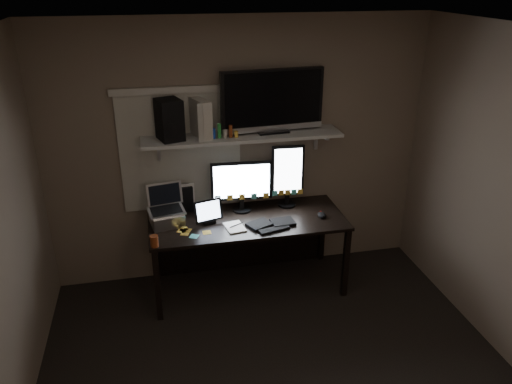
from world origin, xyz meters
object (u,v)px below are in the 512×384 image
object	(u,v)px
tablet	(208,212)
game_console	(201,118)
monitor_portrait	(288,176)
keyboard	(271,223)
mouse	(322,215)
monitor_landscape	(242,186)
desk	(245,230)
tv	(272,101)
laptop	(166,207)
speaker	(169,120)
cup	(154,241)

from	to	relation	value
tablet	game_console	xyz separation A→B (m)	(-0.01, 0.22, 0.80)
monitor_portrait	tablet	size ratio (longest dim) A/B	2.37
keyboard	mouse	size ratio (longest dim) A/B	3.71
monitor_landscape	monitor_portrait	size ratio (longest dim) A/B	0.92
desk	tv	bearing A→B (deg)	21.45
tablet	laptop	bearing A→B (deg)	159.20
monitor_landscape	tablet	bearing A→B (deg)	-146.86
mouse	laptop	xyz separation A→B (m)	(-1.42, 0.14, 0.16)
keyboard	tv	xyz separation A→B (m)	(0.09, 0.39, 1.02)
keyboard	monitor_portrait	bearing A→B (deg)	41.21
mouse	desk	bearing A→B (deg)	168.28
game_console	laptop	bearing A→B (deg)	-172.96
monitor_landscape	game_console	size ratio (longest dim) A/B	1.71
keyboard	laptop	size ratio (longest dim) A/B	1.21
game_console	speaker	bearing A→B (deg)	164.56
monitor_portrait	tablet	bearing A→B (deg)	-161.64
keyboard	speaker	xyz separation A→B (m)	(-0.83, 0.35, 0.91)
mouse	game_console	bearing A→B (deg)	169.12
desk	mouse	bearing A→B (deg)	-17.76
cup	speaker	xyz separation A→B (m)	(0.21, 0.53, 0.88)
desk	tv	size ratio (longest dim) A/B	1.90
desk	monitor_portrait	size ratio (longest dim) A/B	2.89
monitor_landscape	cup	bearing A→B (deg)	-144.41
laptop	desk	bearing A→B (deg)	-4.09
mouse	tablet	size ratio (longest dim) A/B	0.44
monitor_portrait	mouse	bearing A→B (deg)	-48.15
desk	game_console	distance (m)	1.16
desk	monitor_portrait	xyz separation A→B (m)	(0.44, 0.09, 0.49)
tv	speaker	size ratio (longest dim) A/B	2.67
monitor_portrait	mouse	world-z (taller)	monitor_portrait
desk	laptop	world-z (taller)	laptop
tablet	tv	distance (m)	1.14
monitor_landscape	tv	size ratio (longest dim) A/B	0.61
monitor_portrait	speaker	bearing A→B (deg)	-175.97
keyboard	tablet	xyz separation A→B (m)	(-0.55, 0.15, 0.10)
cup	speaker	size ratio (longest dim) A/B	0.28
game_console	mouse	bearing A→B (deg)	-36.69
tv	game_console	size ratio (longest dim) A/B	2.83
game_console	tv	bearing A→B (deg)	-18.88
monitor_portrait	speaker	size ratio (longest dim) A/B	1.76
mouse	speaker	world-z (taller)	speaker
monitor_landscape	keyboard	distance (m)	0.47
laptop	cup	world-z (taller)	laptop
laptop	tv	size ratio (longest dim) A/B	0.38
mouse	tablet	xyz separation A→B (m)	(-1.04, 0.10, 0.09)
tablet	cup	xyz separation A→B (m)	(-0.49, -0.33, -0.07)
monitor_landscape	keyboard	xyz separation A→B (m)	(0.20, -0.35, -0.24)
tv	mouse	bearing A→B (deg)	-44.19
game_console	speaker	world-z (taller)	speaker
monitor_portrait	tv	xyz separation A→B (m)	(-0.15, 0.02, 0.72)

